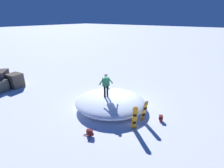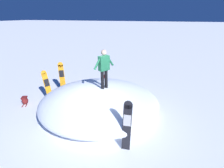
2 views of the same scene
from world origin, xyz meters
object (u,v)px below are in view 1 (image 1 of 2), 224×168
Objects in this scene: snowboarder_standing at (106,84)px; snowboard_tertiary_upright at (135,118)px; snowboard_primary_upright at (145,111)px; backpack_near at (90,133)px; snowboard_secondary_upright at (107,86)px; backpack_far at (161,118)px.

snowboarder_standing is 1.03× the size of snowboard_tertiary_upright.
snowboard_primary_upright is 2.44× the size of backpack_near.
snowboarder_standing is 2.76m from snowboard_secondary_upright.
snowboard_tertiary_upright reaches higher than backpack_near.
snowboarder_standing is 3.26× the size of backpack_far.
backpack_far is at bearing 145.83° from backpack_near.
snowboard_secondary_upright is 5.36m from snowboard_tertiary_upright.
snowboard_primary_upright reaches higher than backpack_near.
snowboard_secondary_upright is 5.74m from backpack_near.
snowboard_tertiary_upright is (1.20, -0.04, 0.05)m from snowboard_primary_upright.
snowboard_primary_upright is at bearing 150.83° from backpack_near.
snowboarder_standing is 1.09× the size of snowboard_primary_upright.
backpack_far is at bearing 129.12° from snowboard_primary_upright.
backpack_near is (2.00, -1.74, -0.64)m from snowboard_tertiary_upright.
snowboard_secondary_upright reaches higher than backpack_near.
snowboarder_standing is at bearing -86.56° from snowboard_primary_upright.
snowboard_tertiary_upright is at bearing 70.75° from snowboarder_standing.
snowboarder_standing is at bearing 36.45° from snowboard_secondary_upright.
snowboard_tertiary_upright is 2.20m from backpack_far.
snowboarder_standing is 3.30m from snowboard_tertiary_upright.
snowboarder_standing reaches higher than backpack_near.
snowboard_secondary_upright is at bearing -152.04° from backpack_near.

